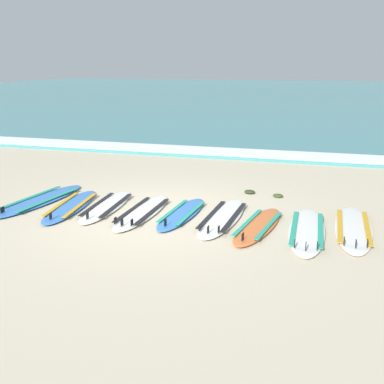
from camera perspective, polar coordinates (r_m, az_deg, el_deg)
ground_plane at (r=8.31m, az=-4.99°, el=-3.02°), size 80.00×80.00×0.00m
sea at (r=42.80m, az=12.26°, el=11.98°), size 80.00×60.00×0.10m
wave_foam_strip at (r=13.83m, az=3.73°, el=4.88°), size 80.00×1.31×0.11m
surfboard_0 at (r=9.60m, az=-18.49°, el=-0.98°), size 0.94×2.56×0.18m
surfboard_1 at (r=9.03m, az=-14.92°, el=-1.72°), size 0.81×2.24×0.18m
surfboard_2 at (r=8.87m, az=-10.63°, el=-1.76°), size 0.66×2.18×0.18m
surfboard_3 at (r=8.44m, az=-6.23°, el=-2.50°), size 0.60×2.23×0.18m
surfboard_4 at (r=8.31m, az=-1.27°, el=-2.71°), size 0.63×2.03×0.18m
surfboard_5 at (r=8.12m, az=3.86°, el=-3.17°), size 0.70×2.33×0.18m
surfboard_6 at (r=7.78m, az=8.27°, el=-4.19°), size 0.84×2.12×0.18m
surfboard_7 at (r=7.72m, az=14.19°, el=-4.68°), size 0.61×2.34×0.18m
surfboard_8 at (r=8.04m, az=19.51°, el=-4.30°), size 0.64×2.39×0.18m
seaweed_clump_near_shoreline at (r=9.76m, az=7.22°, el=0.02°), size 0.23×0.18×0.08m
seaweed_clump_mid_sand at (r=9.58m, az=10.70°, el=-0.45°), size 0.21×0.17×0.07m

